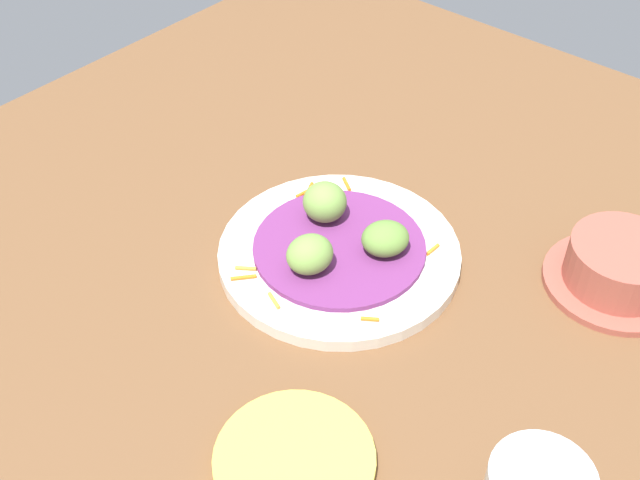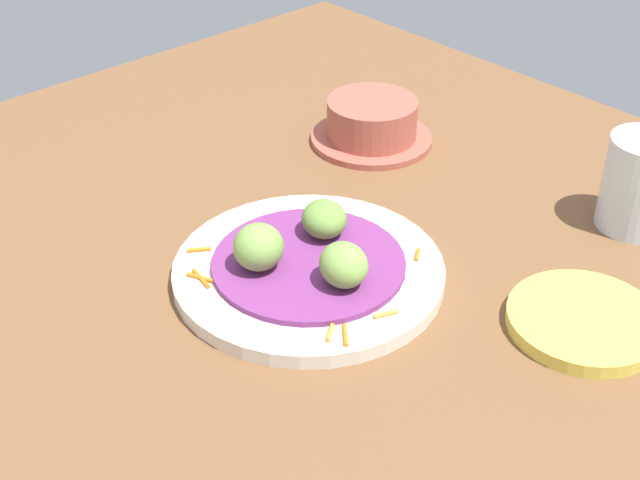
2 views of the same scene
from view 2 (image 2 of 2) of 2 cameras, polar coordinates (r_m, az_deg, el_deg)
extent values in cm
cube|color=brown|center=(88.43, -1.76, -2.28)|extent=(110.00, 110.00, 2.00)
cylinder|color=silver|center=(85.90, -0.76, -2.07)|extent=(26.30, 26.30, 1.49)
cylinder|color=#702D6B|center=(85.28, -0.77, -1.50)|extent=(18.72, 18.72, 0.61)
cylinder|color=orange|center=(84.20, -7.49, -2.45)|extent=(1.80, 3.37, 0.40)
cylinder|color=orange|center=(84.22, -7.64, -2.46)|extent=(0.97, 3.22, 0.40)
cylinder|color=orange|center=(77.30, 0.64, -5.96)|extent=(2.03, 1.62, 0.40)
cylinder|color=orange|center=(88.15, -7.77, -0.60)|extent=(2.18, 1.63, 0.40)
cylinder|color=orange|center=(79.52, 4.27, -4.74)|extent=(2.26, 1.24, 0.40)
cylinder|color=orange|center=(77.09, 1.63, -6.11)|extent=(2.05, 2.31, 0.40)
cylinder|color=orange|center=(87.13, 6.27, -0.94)|extent=(1.72, 1.37, 0.40)
cylinder|color=orange|center=(93.61, 0.28, 2.01)|extent=(0.50, 2.05, 0.40)
ellipsoid|color=#759E47|center=(80.89, 1.37, -1.68)|extent=(5.83, 6.18, 4.10)
ellipsoid|color=olive|center=(87.86, 0.36, 1.31)|extent=(6.57, 6.75, 3.49)
ellipsoid|color=#759E47|center=(83.36, -4.07, -0.39)|extent=(6.51, 6.48, 4.49)
cylinder|color=#E0CC4C|center=(83.57, 16.58, -4.99)|extent=(13.90, 13.90, 1.38)
cylinder|color=#A85142|center=(110.33, 3.31, 6.51)|extent=(14.90, 14.90, 0.80)
cylinder|color=#A85142|center=(109.08, 3.36, 7.79)|extent=(11.01, 11.01, 4.68)
cylinder|color=silver|center=(97.30, 19.88, 3.44)|extent=(7.79, 7.79, 10.09)
camera|label=1|loc=(0.85, 53.72, 28.15)|focal=44.41mm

